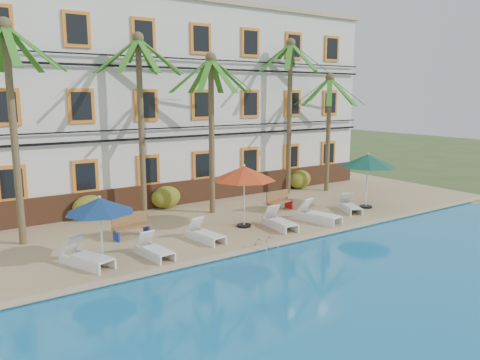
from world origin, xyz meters
TOP-DOWN VIEW (x-y plane):
  - ground at (0.00, 0.00)m, footprint 100.00×100.00m
  - pool_deck at (0.00, 5.00)m, footprint 30.00×12.00m
  - swimming_pool at (0.00, -7.00)m, footprint 26.00×12.00m
  - pool_coping at (0.00, -0.90)m, footprint 30.00×0.35m
  - hotel_building at (0.00, 9.98)m, footprint 25.40×6.44m
  - palm_a at (-7.62, 4.52)m, footprint 3.97×3.97m
  - palm_b at (-2.28, 5.74)m, footprint 3.97×3.97m
  - palm_c at (0.66, 4.60)m, footprint 3.97×3.97m
  - palm_d at (6.47, 5.98)m, footprint 3.97×3.97m
  - palm_e at (8.79, 5.30)m, footprint 3.97×3.97m
  - shrub_left at (-4.51, 6.60)m, footprint 1.50×0.90m
  - shrub_mid at (-0.78, 6.60)m, footprint 1.50×0.90m
  - shrub_right at (7.90, 6.60)m, footprint 1.50×0.90m
  - umbrella_blue at (-5.78, 0.96)m, footprint 2.25×2.25m
  - umbrella_red at (0.52, 1.77)m, footprint 2.66×2.66m
  - umbrella_green at (7.42, 1.18)m, footprint 2.73×2.73m
  - lounger_a at (-6.34, 0.90)m, footprint 1.40×2.08m
  - lounger_b at (-4.17, 0.45)m, footprint 0.84×1.81m
  - lounger_c at (-1.82, 1.04)m, footprint 0.89×1.85m
  - lounger_d at (1.61, 0.77)m, footprint 0.86×1.94m
  - lounger_e at (3.63, 0.62)m, footprint 1.15×2.14m
  - lounger_f at (6.20, 1.12)m, footprint 1.30×1.83m
  - bench_left at (-3.98, 3.02)m, footprint 1.55×0.65m
  - bench_right at (3.51, 3.15)m, footprint 1.56×0.73m
  - pool_ladder at (-0.42, -1.00)m, footprint 0.54×0.74m

SIDE VIEW (x-z plane):
  - ground at x=0.00m, z-range 0.00..0.00m
  - swimming_pool at x=0.00m, z-range 0.00..0.20m
  - pool_deck at x=0.00m, z-range 0.00..0.25m
  - pool_ladder at x=-0.42m, z-range -0.12..0.62m
  - pool_coping at x=0.00m, z-range 0.25..0.31m
  - lounger_f at x=6.20m, z-range 0.11..0.93m
  - lounger_b at x=-4.17m, z-range 0.11..0.93m
  - lounger_c at x=-1.82m, z-range 0.10..0.94m
  - lounger_d at x=1.61m, z-range 0.09..0.98m
  - lounger_a at x=-6.34m, z-range 0.09..1.02m
  - lounger_e at x=3.63m, z-range 0.08..1.04m
  - bench_left at x=-3.98m, z-range 0.26..1.18m
  - bench_right at x=3.51m, z-range 0.26..1.18m
  - shrub_left at x=-4.51m, z-range 0.25..1.35m
  - shrub_mid at x=-0.78m, z-range 0.25..1.35m
  - shrub_right at x=7.90m, z-range 0.25..1.35m
  - umbrella_blue at x=-5.78m, z-range 1.04..3.29m
  - umbrella_red at x=0.52m, z-range 1.19..3.85m
  - umbrella_green at x=7.42m, z-range 1.22..3.94m
  - palm_e at x=8.79m, z-range 1.24..7.92m
  - palm_c at x=0.66m, z-range 1.30..8.66m
  - hotel_building at x=0.00m, z-range 0.26..10.49m
  - palm_a at x=-7.62m, z-range 1.37..9.48m
  - palm_b at x=-2.28m, z-range 1.37..9.51m
  - palm_d at x=6.47m, z-range 1.39..9.86m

